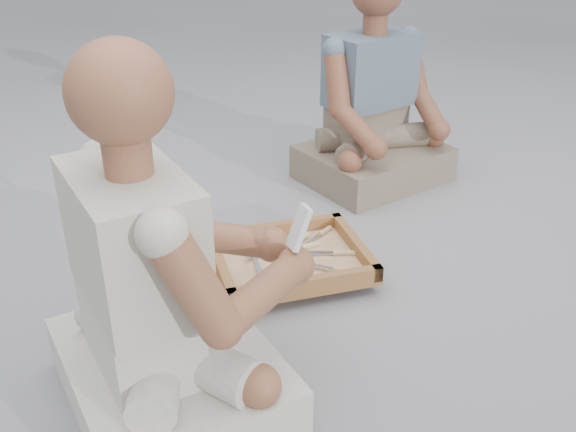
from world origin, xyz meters
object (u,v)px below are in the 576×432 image
carved_panel (231,274)px  companion (374,113)px  tool_tray (290,260)px  craftsman (161,299)px

carved_panel → companion: size_ratio=0.64×
tool_tray → craftsman: size_ratio=0.62×
tool_tray → companion: 1.00m
carved_panel → companion: companion is taller
tool_tray → companion: size_ratio=0.63×
tool_tray → craftsman: craftsman is taller
carved_panel → tool_tray: tool_tray is taller
carved_panel → tool_tray: 0.22m
tool_tray → companion: bearing=38.1°
companion → carved_panel: bearing=20.6°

